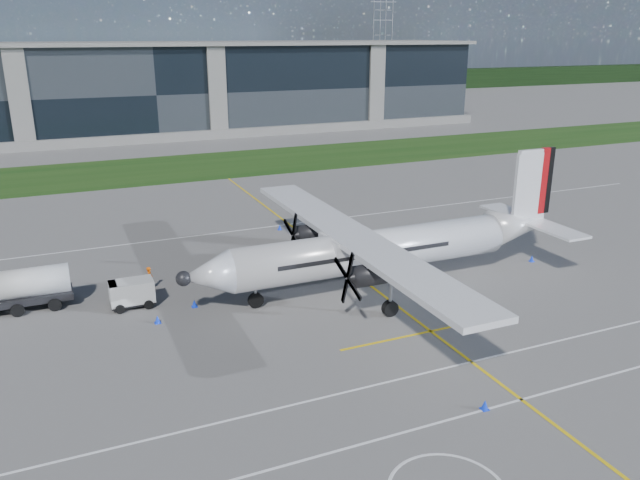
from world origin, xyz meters
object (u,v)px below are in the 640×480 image
baggage_tug (132,294)px  safety_cone_portwing (485,405)px  safety_cone_tail (532,258)px  ground_crew_person (150,276)px  safety_cone_fwd (157,319)px  fuel_tanker_truck (5,292)px  turboprop_aircraft (386,225)px  pylon_east (382,40)px  safety_cone_stbdwing (280,227)px  safety_cone_nose_stbd (194,303)px

baggage_tug → safety_cone_portwing: size_ratio=5.93×
safety_cone_tail → safety_cone_portwing: same height
baggage_tug → ground_crew_person: (1.53, 2.53, 0.05)m
safety_cone_tail → safety_cone_portwing: (-16.05, -15.07, 0.00)m
safety_cone_fwd → fuel_tanker_truck: bearing=147.2°
turboprop_aircraft → baggage_tug: turboprop_aircraft is taller
pylon_east → safety_cone_stbdwing: 157.86m
turboprop_aircraft → safety_cone_stbdwing: (-2.31, 15.33, -4.18)m
safety_cone_portwing → safety_cone_fwd: size_ratio=1.00×
safety_cone_stbdwing → safety_cone_portwing: bearing=-91.5°
safety_cone_portwing → turboprop_aircraft: bearing=78.6°
safety_cone_tail → ground_crew_person: bearing=167.6°
safety_cone_nose_stbd → safety_cone_portwing: bearing=-59.5°
turboprop_aircraft → ground_crew_person: 16.75m
safety_cone_tail → safety_cone_nose_stbd: bearing=175.7°
ground_crew_person → turboprop_aircraft: bearing=-99.5°
safety_cone_nose_stbd → safety_cone_fwd: 2.99m
fuel_tanker_truck → baggage_tug: 7.86m
safety_cone_tail → safety_cone_stbdwing: 21.86m
turboprop_aircraft → baggage_tug: (-16.82, 3.36, -3.54)m
turboprop_aircraft → fuel_tanker_truck: size_ratio=4.06×
fuel_tanker_truck → safety_cone_stbdwing: size_ratio=14.56×
safety_cone_tail → safety_cone_stbdwing: (-15.26, 15.66, 0.00)m
baggage_tug → safety_cone_stbdwing: 18.82m
fuel_tanker_truck → safety_cone_nose_stbd: (11.15, -4.04, -1.12)m
safety_cone_nose_stbd → safety_cone_fwd: (-2.61, -1.46, 0.00)m
baggage_tug → safety_cone_fwd: baggage_tug is taller
safety_cone_portwing → safety_cone_nose_stbd: 19.80m
safety_cone_stbdwing → safety_cone_nose_stbd: 17.45m
pylon_east → turboprop_aircraft: (-81.06, -148.56, -10.57)m
turboprop_aircraft → fuel_tanker_truck: (-24.31, 5.70, -3.07)m
pylon_east → safety_cone_stbdwing: bearing=-122.0°
safety_cone_fwd → safety_cone_tail: bearing=-1.0°
ground_crew_person → safety_cone_tail: (28.23, -6.21, -0.69)m
safety_cone_nose_stbd → pylon_east: bearing=57.3°
safety_cone_fwd → ground_crew_person: bearing=85.2°
turboprop_aircraft → safety_cone_nose_stbd: size_ratio=59.11×
ground_crew_person → pylon_east: bearing=-22.4°
fuel_tanker_truck → safety_cone_nose_stbd: fuel_tanker_truck is taller
ground_crew_person → safety_cone_stbdwing: 16.06m
turboprop_aircraft → fuel_tanker_truck: turboprop_aircraft is taller
fuel_tanker_truck → safety_cone_tail: bearing=-9.2°
turboprop_aircraft → baggage_tug: bearing=168.7°
safety_cone_portwing → safety_cone_tail: bearing=43.2°
safety_cone_tail → pylon_east: bearing=65.4°
safety_cone_fwd → safety_cone_stbdwing: bearing=48.4°
ground_crew_person → safety_cone_nose_stbd: (2.13, -4.23, -0.69)m
baggage_tug → safety_cone_fwd: 3.39m
fuel_tanker_truck → baggage_tug: (7.49, -2.34, -0.48)m
ground_crew_person → safety_cone_tail: size_ratio=3.74×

